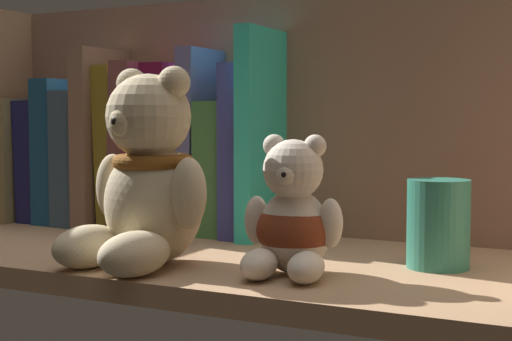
{
  "coord_description": "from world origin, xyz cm",
  "views": [
    {
      "loc": [
        33.2,
        -65.04,
        15.42
      ],
      "look_at": [
        0.61,
        0.0,
        10.46
      ],
      "focal_mm": 52.57,
      "sensor_mm": 36.0,
      "label": 1
    }
  ],
  "objects_px": {
    "book_12": "(268,134)",
    "teddy_bear_larger": "(146,181)",
    "book_8": "(182,148)",
    "book_11": "(249,151)",
    "book_1": "(49,161)",
    "pillar_candle": "(438,224)",
    "book_6": "(146,146)",
    "book_2": "(68,151)",
    "book_10": "(225,168)",
    "book_4": "(109,138)",
    "book_3": "(90,158)",
    "book_0": "(32,159)",
    "book_9": "(203,141)",
    "book_7": "(163,164)",
    "book_5": "(127,147)",
    "teddy_bear_smaller": "(293,220)"
  },
  "relations": [
    {
      "from": "book_12",
      "to": "teddy_bear_larger",
      "type": "distance_m",
      "value": 0.21
    },
    {
      "from": "book_8",
      "to": "book_11",
      "type": "distance_m",
      "value": 0.09
    },
    {
      "from": "book_1",
      "to": "pillar_candle",
      "type": "height_order",
      "value": "book_1"
    },
    {
      "from": "book_6",
      "to": "book_8",
      "type": "xyz_separation_m",
      "value": [
        0.05,
        0.0,
        -0.0
      ]
    },
    {
      "from": "book_2",
      "to": "book_10",
      "type": "xyz_separation_m",
      "value": [
        0.24,
        -0.0,
        -0.02
      ]
    },
    {
      "from": "book_1",
      "to": "book_10",
      "type": "bearing_deg",
      "value": 0.0
    },
    {
      "from": "book_4",
      "to": "teddy_bear_larger",
      "type": "distance_m",
      "value": 0.28
    },
    {
      "from": "book_1",
      "to": "book_4",
      "type": "height_order",
      "value": "book_4"
    },
    {
      "from": "book_10",
      "to": "book_12",
      "type": "bearing_deg",
      "value": 0.0
    },
    {
      "from": "book_1",
      "to": "book_3",
      "type": "distance_m",
      "value": 0.07
    },
    {
      "from": "book_3",
      "to": "teddy_bear_larger",
      "type": "bearing_deg",
      "value": -41.36
    },
    {
      "from": "book_1",
      "to": "book_10",
      "type": "relative_size",
      "value": 1.02
    },
    {
      "from": "book_1",
      "to": "pillar_candle",
      "type": "distance_m",
      "value": 0.55
    },
    {
      "from": "book_0",
      "to": "book_3",
      "type": "bearing_deg",
      "value": -0.0
    },
    {
      "from": "book_6",
      "to": "book_9",
      "type": "bearing_deg",
      "value": 0.0
    },
    {
      "from": "book_7",
      "to": "pillar_candle",
      "type": "distance_m",
      "value": 0.37
    },
    {
      "from": "book_11",
      "to": "teddy_bear_larger",
      "type": "distance_m",
      "value": 0.2
    },
    {
      "from": "book_9",
      "to": "book_10",
      "type": "bearing_deg",
      "value": -0.0
    },
    {
      "from": "book_2",
      "to": "book_5",
      "type": "xyz_separation_m",
      "value": [
        0.09,
        0.0,
        0.01
      ]
    },
    {
      "from": "book_2",
      "to": "book_7",
      "type": "height_order",
      "value": "book_2"
    },
    {
      "from": "book_5",
      "to": "book_10",
      "type": "xyz_separation_m",
      "value": [
        0.14,
        -0.0,
        -0.02
      ]
    },
    {
      "from": "book_10",
      "to": "book_11",
      "type": "relative_size",
      "value": 0.79
    },
    {
      "from": "book_8",
      "to": "book_12",
      "type": "distance_m",
      "value": 0.12
    },
    {
      "from": "book_6",
      "to": "book_7",
      "type": "height_order",
      "value": "book_6"
    },
    {
      "from": "book_3",
      "to": "book_7",
      "type": "distance_m",
      "value": 0.11
    },
    {
      "from": "book_7",
      "to": "book_11",
      "type": "height_order",
      "value": "book_11"
    },
    {
      "from": "book_7",
      "to": "book_4",
      "type": "bearing_deg",
      "value": 180.0
    },
    {
      "from": "book_10",
      "to": "teddy_bear_smaller",
      "type": "distance_m",
      "value": 0.25
    },
    {
      "from": "book_6",
      "to": "book_12",
      "type": "xyz_separation_m",
      "value": [
        0.17,
        0.0,
        0.02
      ]
    },
    {
      "from": "book_1",
      "to": "pillar_candle",
      "type": "relative_size",
      "value": 1.97
    },
    {
      "from": "book_8",
      "to": "book_11",
      "type": "relative_size",
      "value": 1.01
    },
    {
      "from": "book_6",
      "to": "teddy_bear_larger",
      "type": "height_order",
      "value": "book_6"
    },
    {
      "from": "book_6",
      "to": "book_2",
      "type": "bearing_deg",
      "value": 180.0
    },
    {
      "from": "pillar_candle",
      "to": "book_12",
      "type": "bearing_deg",
      "value": 156.26
    },
    {
      "from": "teddy_bear_smaller",
      "to": "teddy_bear_larger",
      "type": "bearing_deg",
      "value": -171.39
    },
    {
      "from": "book_4",
      "to": "book_7",
      "type": "relative_size",
      "value": 1.4
    },
    {
      "from": "book_2",
      "to": "book_12",
      "type": "distance_m",
      "value": 0.29
    },
    {
      "from": "book_1",
      "to": "book_9",
      "type": "xyz_separation_m",
      "value": [
        0.24,
        0.0,
        0.03
      ]
    },
    {
      "from": "book_6",
      "to": "book_12",
      "type": "relative_size",
      "value": 0.86
    },
    {
      "from": "book_4",
      "to": "book_5",
      "type": "height_order",
      "value": "book_4"
    },
    {
      "from": "book_3",
      "to": "book_7",
      "type": "relative_size",
      "value": 1.07
    },
    {
      "from": "book_0",
      "to": "book_2",
      "type": "bearing_deg",
      "value": 0.0
    },
    {
      "from": "book_5",
      "to": "book_12",
      "type": "bearing_deg",
      "value": 0.0
    },
    {
      "from": "book_2",
      "to": "book_6",
      "type": "xyz_separation_m",
      "value": [
        0.12,
        0.0,
        0.01
      ]
    },
    {
      "from": "book_9",
      "to": "teddy_bear_smaller",
      "type": "distance_m",
      "value": 0.27
    },
    {
      "from": "book_1",
      "to": "book_6",
      "type": "height_order",
      "value": "book_6"
    },
    {
      "from": "book_10",
      "to": "book_6",
      "type": "bearing_deg",
      "value": 180.0
    },
    {
      "from": "book_2",
      "to": "book_5",
      "type": "bearing_deg",
      "value": 0.0
    },
    {
      "from": "book_3",
      "to": "teddy_bear_smaller",
      "type": "distance_m",
      "value": 0.41
    },
    {
      "from": "book_7",
      "to": "pillar_candle",
      "type": "xyz_separation_m",
      "value": [
        0.36,
        -0.1,
        -0.04
      ]
    }
  ]
}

